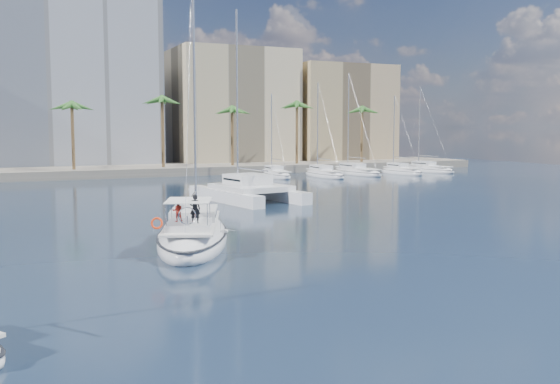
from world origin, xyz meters
name	(u,v)px	position (x,y,z in m)	size (l,w,h in m)	color
ground	(292,249)	(0.00, 0.00, 0.00)	(160.00, 160.00, 0.00)	black
quay	(112,171)	(0.00, 61.00, 0.60)	(120.00, 14.00, 1.20)	gray
building_modern	(16,81)	(-12.00, 73.00, 14.00)	(42.00, 16.00, 28.00)	silver
building_beige	(232,109)	(22.00, 70.00, 10.00)	(20.00, 14.00, 20.00)	#C5B28D
building_tan_right	(339,116)	(42.00, 68.00, 9.00)	(18.00, 12.00, 18.00)	tan
palm_centre	(115,103)	(0.00, 57.00, 10.28)	(3.60, 3.60, 12.30)	brown
palm_right	(330,106)	(34.00, 57.00, 10.28)	(3.60, 3.60, 12.30)	brown
main_sloop	(193,236)	(-4.79, 3.49, 0.55)	(8.20, 13.18, 18.66)	white
catamaran	(248,188)	(6.38, 22.95, 1.16)	(8.09, 13.23, 18.04)	white
seagull	(226,231)	(-3.30, 1.87, 0.97)	(1.11, 0.48, 0.20)	silver
moored_yacht_a	(276,177)	(20.00, 47.00, 0.00)	(2.72, 9.35, 11.90)	white
moored_yacht_b	(324,177)	(26.50, 45.00, 0.00)	(3.14, 10.78, 13.72)	white
moored_yacht_c	(357,174)	(33.00, 47.00, 0.00)	(3.55, 12.21, 15.54)	white
moored_yacht_d	(401,174)	(39.50, 45.00, 0.00)	(2.72, 9.35, 11.90)	white
moored_yacht_e	(428,172)	(46.00, 47.00, 0.00)	(3.14, 10.78, 13.72)	white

